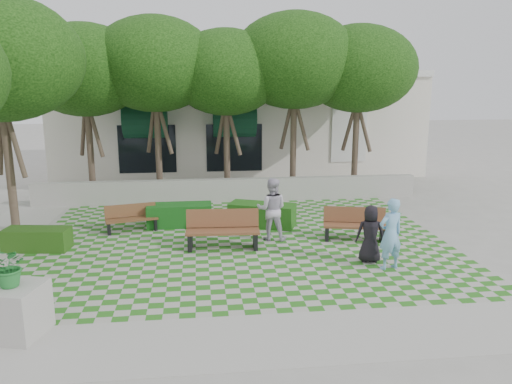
{
  "coord_description": "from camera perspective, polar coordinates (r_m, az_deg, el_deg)",
  "views": [
    {
      "loc": [
        -1.21,
        -12.98,
        4.66
      ],
      "look_at": [
        0.5,
        1.5,
        1.4
      ],
      "focal_mm": 35.0,
      "sensor_mm": 36.0,
      "label": 1
    }
  ],
  "objects": [
    {
      "name": "ground",
      "position": [
        13.84,
        -1.34,
        -7.07
      ],
      "size": [
        90.0,
        90.0,
        0.0
      ],
      "primitive_type": "plane",
      "color": "gray",
      "rests_on": "ground"
    },
    {
      "name": "bench_mid",
      "position": [
        14.19,
        -3.83,
        -4.38
      ],
      "size": [
        2.1,
        0.79,
        1.09
      ],
      "rotation": [
        0.0,
        0.0,
        -0.05
      ],
      "color": "brown",
      "rests_on": "ground"
    },
    {
      "name": "tree_row",
      "position": [
        18.95,
        -8.97,
        14.02
      ],
      "size": [
        17.7,
        13.4,
        7.41
      ],
      "color": "#47382B",
      "rests_on": "ground"
    },
    {
      "name": "person_dark",
      "position": [
        13.37,
        12.93,
        -4.69
      ],
      "size": [
        0.83,
        0.63,
        1.52
      ],
      "primitive_type": "imported",
      "rotation": [
        0.0,
        0.0,
        2.92
      ],
      "color": "black",
      "rests_on": "ground"
    },
    {
      "name": "retaining_wall",
      "position": [
        19.67,
        -3.05,
        0.22
      ],
      "size": [
        15.0,
        0.36,
        0.9
      ],
      "primitive_type": "cube",
      "color": "#9E9B93",
      "rests_on": "ground"
    },
    {
      "name": "bench_east",
      "position": [
        15.17,
        11.2,
        -3.7
      ],
      "size": [
        1.92,
        1.0,
        0.96
      ],
      "rotation": [
        0.0,
        0.0,
        -0.22
      ],
      "color": "brown",
      "rests_on": "ground"
    },
    {
      "name": "building",
      "position": [
        27.23,
        -2.22,
        8.07
      ],
      "size": [
        18.0,
        8.92,
        5.15
      ],
      "color": "silver",
      "rests_on": "ground"
    },
    {
      "name": "hedge_west",
      "position": [
        15.35,
        -23.73,
        -4.95
      ],
      "size": [
        1.86,
        0.95,
        0.62
      ],
      "primitive_type": "cube",
      "rotation": [
        0.0,
        0.0,
        -0.14
      ],
      "color": "#1E4412",
      "rests_on": "ground"
    },
    {
      "name": "planter_front",
      "position": [
        10.42,
        -25.94,
        -11.03
      ],
      "size": [
        1.2,
        1.2,
        1.74
      ],
      "rotation": [
        0.0,
        0.0,
        -0.26
      ],
      "color": "#9E9B93",
      "rests_on": "ground"
    },
    {
      "name": "lawn",
      "position": [
        14.78,
        -1.71,
        -5.75
      ],
      "size": [
        12.0,
        12.0,
        0.0
      ],
      "primitive_type": "plane",
      "color": "#2B721E",
      "rests_on": "ground"
    },
    {
      "name": "hedge_midleft",
      "position": [
        16.52,
        -8.73,
        -2.62
      ],
      "size": [
        2.08,
        0.84,
        0.73
      ],
      "primitive_type": "cube",
      "rotation": [
        0.0,
        0.0,
        0.0
      ],
      "color": "#134916",
      "rests_on": "ground"
    },
    {
      "name": "person_white",
      "position": [
        14.8,
        1.8,
        -1.97
      ],
      "size": [
        1.04,
        0.88,
        1.87
      ],
      "primitive_type": "imported",
      "rotation": [
        0.0,
        0.0,
        2.93
      ],
      "color": "silver",
      "rests_on": "ground"
    },
    {
      "name": "bench_west",
      "position": [
        16.25,
        -14.04,
        -2.97
      ],
      "size": [
        1.68,
        0.9,
        0.84
      ],
      "rotation": [
        0.0,
        0.0,
        0.24
      ],
      "color": "brown",
      "rests_on": "ground"
    },
    {
      "name": "sidewalk_south",
      "position": [
        9.58,
        1.44,
        -16.48
      ],
      "size": [
        16.0,
        2.0,
        0.01
      ],
      "primitive_type": "cube",
      "color": "#9E9B93",
      "rests_on": "ground"
    },
    {
      "name": "person_blue",
      "position": [
        12.94,
        15.12,
        -4.66
      ],
      "size": [
        0.76,
        0.6,
        1.84
      ],
      "primitive_type": "imported",
      "rotation": [
        0.0,
        0.0,
        3.41
      ],
      "color": "#7BB5E0",
      "rests_on": "ground"
    },
    {
      "name": "hedge_midright",
      "position": [
        16.34,
        0.7,
        -2.61
      ],
      "size": [
        2.29,
        1.61,
        0.74
      ],
      "primitive_type": "cube",
      "rotation": [
        0.0,
        0.0,
        -0.4
      ],
      "color": "#1B4C14",
      "rests_on": "ground"
    }
  ]
}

